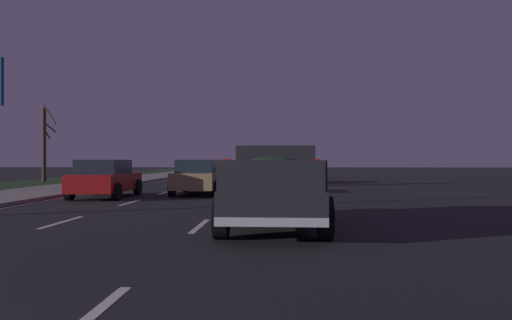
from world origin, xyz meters
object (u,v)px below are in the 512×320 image
sedan_red (106,178)px  bare_tree_far (44,143)px  pickup_truck (275,184)px  sedan_tan (199,177)px  sedan_black (279,171)px

sedan_red → bare_tree_far: (13.85, 9.27, 1.93)m
pickup_truck → sedan_tan: 11.11m
sedan_red → bare_tree_far: size_ratio=0.82×
sedan_red → bare_tree_far: 16.78m
sedan_black → bare_tree_far: size_ratio=0.81×
pickup_truck → sedan_black: (20.75, -0.09, -0.20)m
sedan_red → bare_tree_far: bearing=33.8°
sedan_tan → sedan_red: 4.08m
sedan_tan → bare_tree_far: size_ratio=0.82×
sedan_black → bare_tree_far: (1.49, 16.32, 1.93)m
sedan_tan → pickup_truck: bearing=-161.6°
sedan_red → sedan_tan: bearing=-58.1°
sedan_tan → sedan_red: same height
sedan_tan → sedan_red: size_ratio=0.99×
pickup_truck → sedan_tan: size_ratio=1.24×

